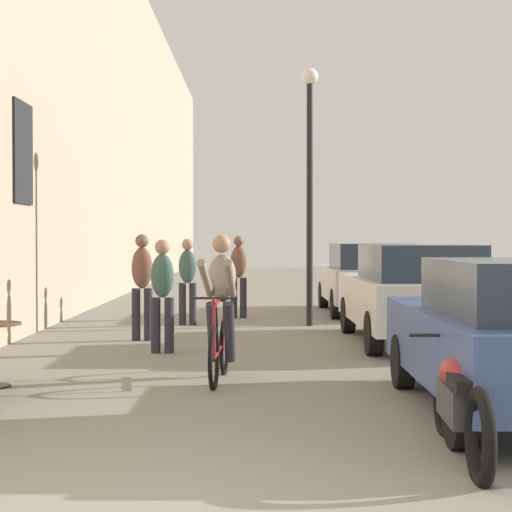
{
  "coord_description": "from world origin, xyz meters",
  "views": [
    {
      "loc": [
        0.7,
        -4.8,
        1.66
      ],
      "look_at": [
        0.6,
        17.23,
        1.21
      ],
      "focal_mm": 59.86,
      "sensor_mm": 36.0,
      "label": 1
    }
  ],
  "objects": [
    {
      "name": "cyclist_on_bicycle",
      "position": [
        0.28,
        5.25,
        0.81
      ],
      "size": [
        0.52,
        1.76,
        1.74
      ],
      "color": "black",
      "rests_on": "ground_plane"
    },
    {
      "name": "building_facade_left",
      "position": [
        -3.45,
        14.0,
        5.13
      ],
      "size": [
        0.54,
        68.0,
        10.27
      ],
      "color": "tan",
      "rests_on": "ground_plane"
    },
    {
      "name": "pedestrian_mid",
      "position": [
        -1.16,
        9.06,
        0.98
      ],
      "size": [
        0.35,
        0.25,
        1.73
      ],
      "color": "#26262D",
      "rests_on": "ground_plane"
    },
    {
      "name": "parked_car_third",
      "position": [
        3.15,
        14.06,
        0.8
      ],
      "size": [
        1.88,
        4.38,
        1.55
      ],
      "color": "#B7B7BC",
      "rests_on": "ground_plane"
    },
    {
      "name": "pedestrian_far",
      "position": [
        -0.62,
        11.53,
        0.93
      ],
      "size": [
        0.36,
        0.27,
        1.66
      ],
      "color": "#26262D",
      "rests_on": "ground_plane"
    },
    {
      "name": "pedestrian_furthest",
      "position": [
        0.33,
        12.99,
        0.97
      ],
      "size": [
        0.34,
        0.24,
        1.72
      ],
      "color": "#26262D",
      "rests_on": "ground_plane"
    },
    {
      "name": "street_lamp",
      "position": [
        1.72,
        11.42,
        3.11
      ],
      "size": [
        0.32,
        0.32,
        4.9
      ],
      "color": "black",
      "rests_on": "ground_plane"
    },
    {
      "name": "pedestrian_near",
      "position": [
        -0.66,
        7.55,
        0.93
      ],
      "size": [
        0.36,
        0.28,
        1.65
      ],
      "color": "#26262D",
      "rests_on": "ground_plane"
    },
    {
      "name": "parked_motorcycle",
      "position": [
        2.26,
        1.7,
        0.4
      ],
      "size": [
        0.62,
        2.15,
        0.92
      ],
      "color": "black",
      "rests_on": "ground_plane"
    },
    {
      "name": "parked_car_second",
      "position": [
        3.18,
        8.63,
        0.81
      ],
      "size": [
        1.92,
        4.44,
        1.57
      ],
      "color": "beige",
      "rests_on": "ground_plane"
    }
  ]
}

